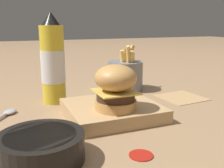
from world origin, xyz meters
name	(u,v)px	position (x,y,z in m)	size (l,w,h in m)	color
ground_plane	(128,118)	(0.00, 0.00, 0.00)	(6.00, 6.00, 0.00)	#9E7A56
serving_board	(112,110)	(-0.03, 0.02, 0.02)	(0.21, 0.20, 0.03)	tan
burger	(116,87)	(-0.04, -0.01, 0.08)	(0.09, 0.09, 0.10)	tan
ketchup_bottle	(53,62)	(-0.14, 0.20, 0.11)	(0.07, 0.07, 0.25)	yellow
fries_basket	(125,75)	(0.11, 0.25, 0.05)	(0.12, 0.12, 0.15)	slate
side_bowl	(41,147)	(-0.22, -0.13, 0.03)	(0.14, 0.14, 0.05)	black
spoon	(5,115)	(-0.27, 0.12, 0.01)	(0.09, 0.13, 0.01)	#B2B2B7
ketchup_puddle	(141,155)	(-0.06, -0.18, 0.00)	(0.04, 0.04, 0.00)	#B21E14
parchment_square	(181,97)	(0.22, 0.09, 0.00)	(0.14, 0.14, 0.00)	tan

